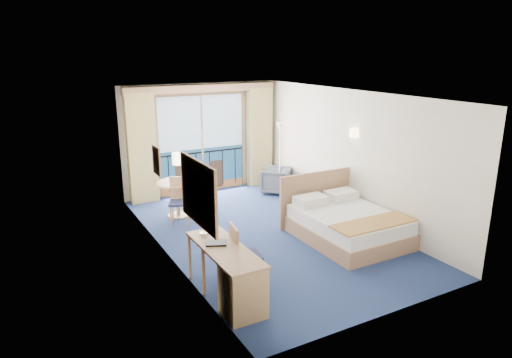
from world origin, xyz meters
name	(u,v)px	position (x,y,z in m)	size (l,w,h in m)	color
floor	(267,233)	(0.00, 0.00, 0.00)	(6.50, 6.50, 0.00)	navy
room_walls	(267,144)	(0.00, 0.00, 1.78)	(4.04, 6.54, 2.72)	silver
balcony_door	(202,147)	(-0.01, 3.22, 1.14)	(2.36, 0.03, 2.52)	navy
curtain_left	(142,149)	(-1.55, 3.07, 1.28)	(0.65, 0.22, 2.55)	tan
curtain_right	(260,137)	(1.55, 3.07, 1.28)	(0.65, 0.22, 2.55)	tan
pelmet	(202,88)	(0.00, 3.10, 2.58)	(3.80, 0.25, 0.18)	tan
mirror	(198,193)	(-1.97, -1.50, 1.55)	(0.05, 1.25, 0.95)	tan
wall_print	(157,161)	(-1.97, 0.45, 1.60)	(0.04, 0.42, 0.52)	tan
sconce_left	(178,159)	(-1.94, -0.60, 1.85)	(0.18, 0.18, 0.18)	#FEE4B1
sconce_right	(354,133)	(1.94, -0.15, 1.85)	(0.18, 0.18, 0.18)	#FEE4B1
bed	(346,223)	(1.19, -0.94, 0.31)	(1.74, 2.07, 1.09)	tan
nightstand	(332,203)	(1.77, 0.24, 0.27)	(0.42, 0.40, 0.55)	tan
phone	(330,189)	(1.75, 0.28, 0.58)	(0.16, 0.13, 0.07)	beige
armchair	(276,180)	(1.53, 2.19, 0.32)	(0.68, 0.70, 0.64)	#4F5861
floor_lamp	(280,140)	(1.63, 2.17, 1.33)	(0.24, 0.24, 1.76)	silver
desk	(239,283)	(-1.71, -2.21, 0.42)	(0.56, 1.63, 0.77)	tan
desk_chair	(241,251)	(-1.34, -1.56, 0.55)	(0.50, 0.49, 0.97)	#1E2546
folder	(216,243)	(-1.75, -1.58, 0.78)	(0.30, 0.22, 0.03)	black
desk_lamp	(203,212)	(-1.79, -1.20, 1.14)	(0.13, 0.13, 0.50)	silver
round_table	(177,190)	(-1.18, 1.76, 0.58)	(0.85, 0.85, 0.77)	tan
table_chair_a	(196,189)	(-0.81, 1.65, 0.57)	(0.54, 0.54, 1.02)	#1E2546
table_chair_b	(180,198)	(-1.28, 1.36, 0.54)	(0.55, 0.56, 0.96)	#1E2546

